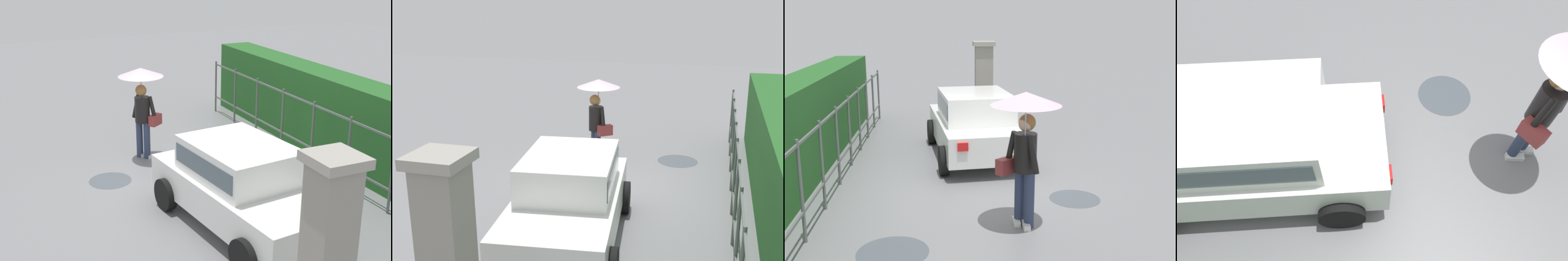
% 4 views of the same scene
% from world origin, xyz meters
% --- Properties ---
extents(ground_plane, '(40.00, 40.00, 0.00)m').
position_xyz_m(ground_plane, '(0.00, 0.00, 0.00)').
color(ground_plane, slate).
extents(car, '(3.88, 2.21, 1.48)m').
position_xyz_m(car, '(1.96, -0.00, 0.80)').
color(car, white).
rests_on(car, ground).
extents(pedestrian, '(1.02, 1.02, 2.07)m').
position_xyz_m(pedestrian, '(-1.86, -0.48, 1.54)').
color(pedestrian, '#2D3856').
rests_on(pedestrian, ground).
extents(gate_pillar, '(0.60, 0.60, 2.42)m').
position_xyz_m(gate_pillar, '(4.90, -0.47, 1.24)').
color(gate_pillar, gray).
rests_on(gate_pillar, ground).
extents(fence_section, '(10.83, 0.05, 1.50)m').
position_xyz_m(fence_section, '(0.86, 2.66, 0.83)').
color(fence_section, '#59605B').
rests_on(fence_section, ground).
extents(hedge_row, '(11.78, 0.90, 1.90)m').
position_xyz_m(hedge_row, '(0.86, 3.52, 0.95)').
color(hedge_row, '#235B23').
rests_on(hedge_row, ground).
extents(puddle_near, '(0.88, 0.88, 0.00)m').
position_xyz_m(puddle_near, '(-0.80, -1.57, 0.00)').
color(puddle_near, '#4C545B').
rests_on(puddle_near, ground).
extents(puddle_far, '(0.98, 0.98, 0.00)m').
position_xyz_m(puddle_far, '(-2.54, 1.40, 0.00)').
color(puddle_far, '#4C545B').
rests_on(puddle_far, ground).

